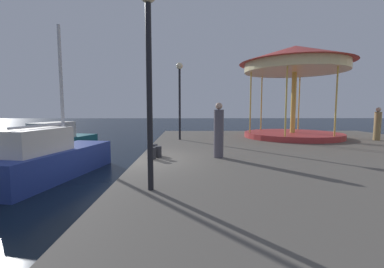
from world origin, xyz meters
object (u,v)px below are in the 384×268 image
(sailboat_blue, at_px, (51,159))
(lamp_post_near_edge, at_px, (149,52))
(person_far_corner, at_px, (219,132))
(carousel, at_px, (295,70))
(bollard_north, at_px, (154,149))
(motorboat_teal, at_px, (56,140))
(lamp_post_mid_promenade, at_px, (180,87))
(person_near_carousel, at_px, (377,125))
(bollard_center, at_px, (152,153))
(bollard_south, at_px, (158,152))

(sailboat_blue, bearing_deg, lamp_post_near_edge, -43.58)
(person_far_corner, bearing_deg, carousel, 50.59)
(bollard_north, bearing_deg, person_far_corner, -14.06)
(motorboat_teal, height_order, bollard_north, motorboat_teal)
(lamp_post_near_edge, distance_m, lamp_post_mid_promenade, 8.97)
(lamp_post_near_edge, bearing_deg, carousel, 54.66)
(bollard_north, bearing_deg, carousel, 37.27)
(motorboat_teal, bearing_deg, person_near_carousel, -5.30)
(bollard_center, relative_size, person_far_corner, 0.21)
(motorboat_teal, distance_m, person_near_carousel, 18.24)
(lamp_post_near_edge, relative_size, person_near_carousel, 2.33)
(bollard_north, height_order, person_near_carousel, person_near_carousel)
(bollard_south, distance_m, bollard_center, 0.32)
(lamp_post_mid_promenade, xyz_separation_m, bollard_center, (-0.77, -5.58, -2.68))
(lamp_post_near_edge, relative_size, lamp_post_mid_promenade, 0.99)
(sailboat_blue, height_order, lamp_post_mid_promenade, sailboat_blue)
(motorboat_teal, relative_size, bollard_north, 14.96)
(carousel, relative_size, lamp_post_mid_promenade, 1.52)
(bollard_south, relative_size, bollard_north, 1.00)
(motorboat_teal, height_order, carousel, carousel)
(lamp_post_mid_promenade, xyz_separation_m, bollard_south, (-0.61, -5.30, -2.68))
(lamp_post_near_edge, xyz_separation_m, bollard_center, (-0.42, 3.38, -2.65))
(carousel, bearing_deg, sailboat_blue, -151.85)
(lamp_post_near_edge, relative_size, bollard_south, 10.37)
(lamp_post_near_edge, relative_size, bollard_center, 10.37)
(bollard_south, height_order, person_near_carousel, person_near_carousel)
(sailboat_blue, relative_size, bollard_center, 14.01)
(motorboat_teal, bearing_deg, person_far_corner, -36.21)
(motorboat_teal, xyz_separation_m, sailboat_blue, (2.95, -6.25, 0.09))
(bollard_center, distance_m, person_near_carousel, 12.58)
(person_far_corner, bearing_deg, bollard_center, -173.99)
(motorboat_teal, xyz_separation_m, bollard_north, (6.62, -5.97, 0.38))
(person_far_corner, bearing_deg, bollard_north, 165.94)
(motorboat_teal, xyz_separation_m, person_far_corner, (8.94, -6.55, 1.08))
(motorboat_teal, relative_size, lamp_post_near_edge, 1.44)
(sailboat_blue, distance_m, lamp_post_mid_promenade, 7.36)
(lamp_post_mid_promenade, bearing_deg, lamp_post_near_edge, -92.25)
(motorboat_teal, bearing_deg, lamp_post_near_edge, -55.18)
(lamp_post_mid_promenade, height_order, bollard_center, lamp_post_mid_promenade)
(carousel, bearing_deg, person_far_corner, -129.41)
(carousel, bearing_deg, bollard_north, -142.73)
(sailboat_blue, height_order, person_near_carousel, sailboat_blue)
(lamp_post_near_edge, xyz_separation_m, bollard_south, (-0.25, 3.66, -2.65))
(bollard_north, bearing_deg, lamp_post_near_edge, -83.87)
(bollard_north, height_order, person_far_corner, person_far_corner)
(lamp_post_near_edge, distance_m, bollard_north, 4.99)
(motorboat_teal, distance_m, lamp_post_mid_promenade, 8.12)
(person_far_corner, height_order, person_near_carousel, person_far_corner)
(person_far_corner, relative_size, person_near_carousel, 1.08)
(lamp_post_mid_promenade, relative_size, bollard_south, 10.48)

